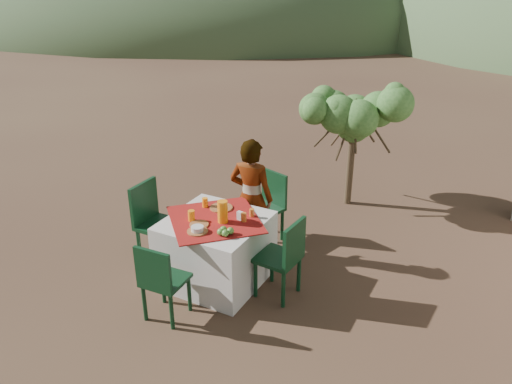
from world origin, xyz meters
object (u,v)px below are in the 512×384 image
(chair_near, at_px, (161,279))
(chair_right, at_px, (284,255))
(juice_pitcher, at_px, (223,212))
(chair_far, at_px, (268,203))
(table, at_px, (216,250))
(shrub_tree, at_px, (358,120))
(chair_left, at_px, (154,219))
(person, at_px, (251,198))

(chair_near, xyz_separation_m, chair_right, (0.89, 0.92, 0.03))
(juice_pitcher, bearing_deg, chair_far, 91.40)
(table, height_order, juice_pitcher, juice_pitcher)
(chair_right, bearing_deg, table, -81.28)
(chair_far, relative_size, chair_near, 1.05)
(table, xyz_separation_m, shrub_tree, (0.71, 2.67, 0.90))
(chair_left, relative_size, shrub_tree, 0.61)
(chair_far, bearing_deg, chair_near, -77.25)
(chair_near, relative_size, chair_left, 0.87)
(person, bearing_deg, chair_near, 78.08)
(chair_far, xyz_separation_m, chair_left, (-0.94, -1.11, 0.05))
(chair_right, distance_m, shrub_tree, 2.73)
(table, bearing_deg, chair_far, 85.72)
(chair_right, relative_size, shrub_tree, 0.56)
(table, distance_m, juice_pitcher, 0.52)
(table, height_order, shrub_tree, shrub_tree)
(person, xyz_separation_m, shrub_tree, (0.65, 1.97, 0.54))
(table, height_order, chair_far, chair_far)
(table, xyz_separation_m, person, (0.07, 0.70, 0.36))
(chair_right, relative_size, person, 0.62)
(shrub_tree, distance_m, juice_pitcher, 2.78)
(table, relative_size, person, 0.88)
(table, relative_size, juice_pitcher, 5.34)
(chair_near, distance_m, person, 1.59)
(chair_left, relative_size, chair_right, 1.08)
(juice_pitcher, bearing_deg, table, 172.81)
(chair_left, bearing_deg, chair_right, -88.91)
(chair_near, xyz_separation_m, juice_pitcher, (0.20, 0.85, 0.41))
(juice_pitcher, bearing_deg, chair_left, 178.88)
(chair_near, height_order, chair_right, chair_right)
(chair_right, bearing_deg, chair_near, -39.56)
(chair_far, relative_size, chair_left, 0.91)
(table, relative_size, chair_right, 1.43)
(person, height_order, juice_pitcher, person)
(chair_far, bearing_deg, person, -74.73)
(chair_near, bearing_deg, chair_right, -137.06)
(shrub_tree, height_order, juice_pitcher, shrub_tree)
(person, height_order, shrub_tree, shrub_tree)
(chair_far, height_order, chair_near, chair_far)
(shrub_tree, bearing_deg, chair_right, -87.92)
(chair_left, bearing_deg, shrub_tree, -31.28)
(shrub_tree, bearing_deg, chair_near, -102.70)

